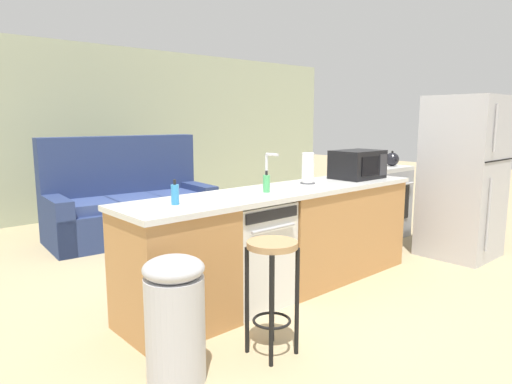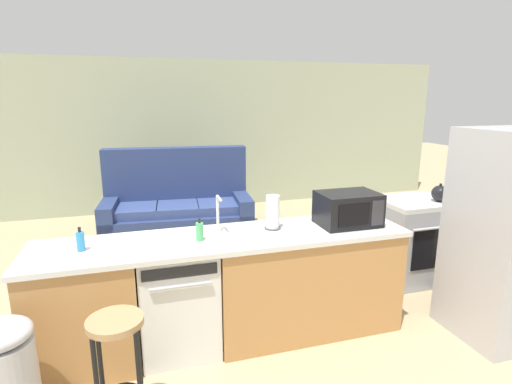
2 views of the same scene
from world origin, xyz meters
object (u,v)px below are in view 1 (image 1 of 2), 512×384
Objects in this scene: refrigerator at (463,177)px; couch at (129,206)px; trash_bin at (175,318)px; paper_towel_roll at (308,169)px; stove_range at (374,201)px; dishwasher at (247,253)px; kettle at (392,159)px; soap_bottle at (266,183)px; bar_stool at (272,273)px; microwave at (358,164)px; dish_soap_bottle at (175,194)px.

couch is (-2.33, 3.17, -0.47)m from refrigerator.
trash_bin is 3.46m from couch.
paper_towel_roll is 0.14× the size of couch.
stove_range is 1.94m from paper_towel_roll.
dishwasher is 0.49× the size of refrigerator.
couch is (-2.50, 2.20, -0.59)m from kettle.
dishwasher is 2.98× the size of paper_towel_roll.
soap_bottle is 0.24× the size of trash_bin.
paper_towel_roll reaches higher than stove_range.
kettle reaches higher than stove_range.
refrigerator is at bearing -99.85° from kettle.
kettle is at bearing 80.15° from refrigerator.
paper_towel_roll is 1.38× the size of kettle.
soap_bottle is 2.72m from couch.
couch reaches higher than kettle.
bar_stool is (-0.41, -0.73, 0.11)m from dishwasher.
refrigerator reaches higher than trash_bin.
refrigerator is 1.91m from paper_towel_roll.
bar_stool is (-1.22, -0.81, -0.50)m from paper_towel_roll.
stove_range is 1.80× the size of microwave.
paper_towel_roll is (-1.79, 0.63, 0.17)m from refrigerator.
soap_bottle is (-2.42, -0.58, 0.52)m from stove_range.
couch is at bearing 114.34° from microwave.
bar_stool is (-0.60, -0.69, -0.44)m from soap_bottle.
stove_range is at bearing 13.51° from soap_bottle.
refrigerator is 8.43× the size of kettle.
trash_bin is (-1.22, -0.55, -0.59)m from soap_bottle.
paper_towel_roll reaches higher than kettle.
paper_towel_roll is 1.99m from kettle.
soap_bottle is 0.84m from dish_soap_bottle.
microwave reaches higher than soap_bottle.
dish_soap_bottle is 0.92m from trash_bin.
refrigerator is at bearing -25.55° from microwave.
microwave is at bearing -65.66° from couch.
soap_bottle is at bearing -169.80° from paper_towel_roll.
kettle is (1.32, 0.42, -0.05)m from microwave.
refrigerator is at bearing -53.66° from couch.
stove_range is 3.81m from trash_bin.
trash_bin is (-3.64, -1.13, -0.07)m from stove_range.
kettle is (2.59, 0.45, 0.01)m from soap_bottle.
kettle is 0.10× the size of couch.
dishwasher is 1.14× the size of bar_stool.
soap_bottle and dish_soap_bottle have the same top height.
kettle is at bearing 9.91° from paper_towel_roll.
dishwasher reaches higher than bar_stool.
microwave is 0.65m from paper_towel_roll.
refrigerator reaches higher than bar_stool.
stove_range is at bearing 17.32° from trash_bin.
microwave is (1.45, -0.00, 0.62)m from dishwasher.
refrigerator is (-0.00, -1.10, 0.41)m from stove_range.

